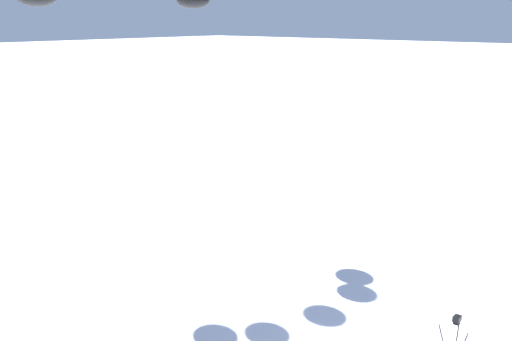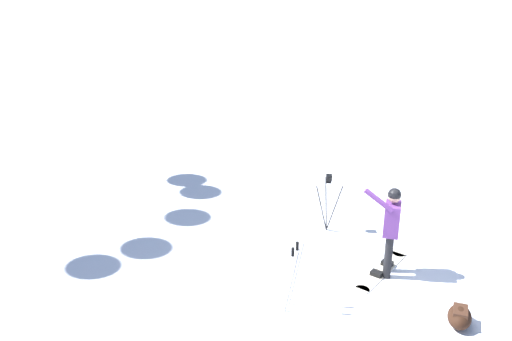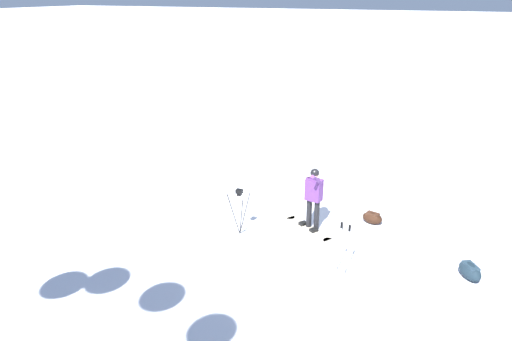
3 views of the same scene
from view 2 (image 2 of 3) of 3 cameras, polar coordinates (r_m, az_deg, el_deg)
name	(u,v)px [view 2 (image 2 of 3)]	position (r m, az deg, el deg)	size (l,w,h in m)	color
ground_plane	(365,291)	(9.50, 11.52, -12.44)	(300.00, 300.00, 0.00)	white
snowboarder	(391,223)	(9.56, 14.19, -5.45)	(0.70, 0.46, 1.69)	black
snowboard	(382,270)	(10.09, 13.24, -10.26)	(1.08, 1.58, 0.10)	beige
gear_bag_large	(460,316)	(9.01, 20.85, -14.31)	(0.48, 0.61, 0.30)	black
camera_tripod	(328,191)	(10.96, 7.69, -2.16)	(0.55, 0.55, 1.23)	#262628
ski_poles	(295,267)	(8.50, 4.12, -10.22)	(0.28, 0.24, 1.15)	gray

